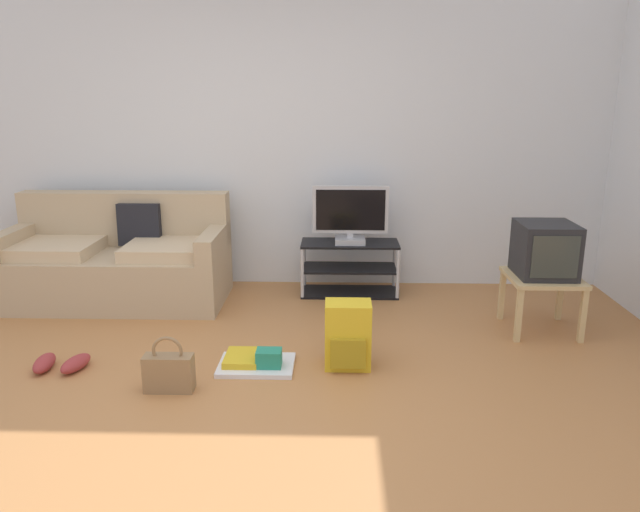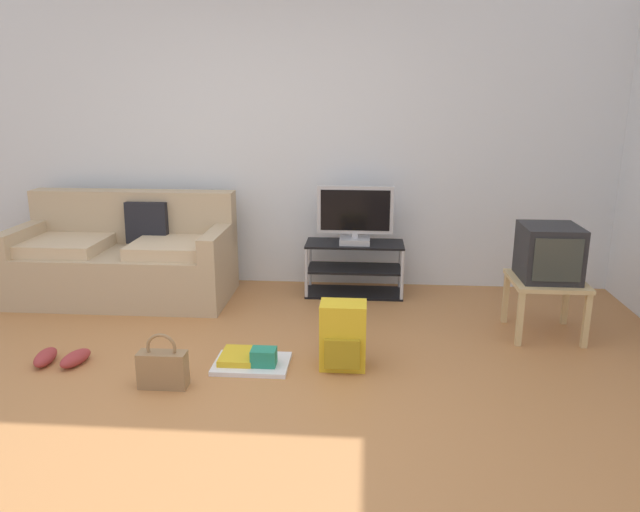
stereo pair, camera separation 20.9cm
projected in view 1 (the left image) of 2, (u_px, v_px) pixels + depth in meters
The scene contains 11 objects.
ground_plane at pixel (224, 414), 3.32m from camera, with size 9.00×9.80×0.02m, color #B27542.
wall_back at pixel (268, 136), 5.33m from camera, with size 9.00×0.10×2.70m, color silver.
couch at pixel (118, 262), 5.07m from camera, with size 1.81×0.84×0.89m.
tv_stand at pixel (350, 268), 5.26m from camera, with size 0.85×0.37×0.46m.
flat_tv at pixel (350, 215), 5.11m from camera, with size 0.65×0.22×0.50m.
side_table at pixel (542, 284), 4.40m from camera, with size 0.51×0.51×0.42m.
crt_tv at pixel (545, 250), 4.34m from camera, with size 0.40×0.43×0.39m.
backpack at pixel (348, 335), 3.84m from camera, with size 0.29×0.27×0.44m.
handbag at pixel (169, 371), 3.54m from camera, with size 0.29×0.11×0.35m.
sneakers_pair at pixel (60, 363), 3.83m from camera, with size 0.36×0.28×0.09m.
floor_tray at pixel (255, 362), 3.86m from camera, with size 0.48×0.35×0.14m.
Camera 1 is at (0.62, -2.96, 1.71)m, focal length 33.62 mm.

